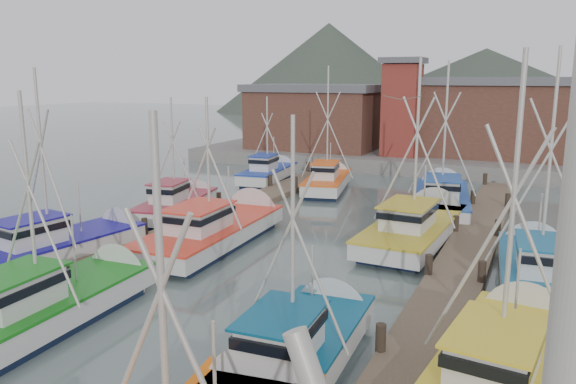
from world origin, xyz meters
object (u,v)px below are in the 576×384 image
at_px(boat_4, 56,303).
at_px(boat_12, 328,181).
at_px(lookout_tower, 402,106).
at_px(boat_8, 219,229).

distance_m(boat_4, boat_12, 24.92).
bearing_deg(boat_12, lookout_tower, 66.93).
xyz_separation_m(lookout_tower, boat_4, (-2.58, -36.81, -4.87)).
relative_size(boat_4, boat_12, 0.95).
height_order(boat_8, boat_12, boat_12).
bearing_deg(boat_8, lookout_tower, 81.97).
bearing_deg(boat_8, boat_4, -92.75).
height_order(boat_4, boat_12, boat_12).
relative_size(boat_8, boat_12, 1.12).
relative_size(lookout_tower, boat_12, 0.89).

